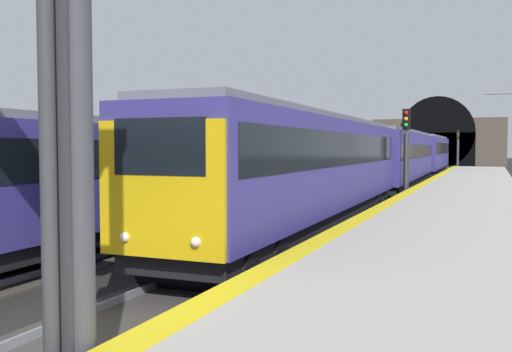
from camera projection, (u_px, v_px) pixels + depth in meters
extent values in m
cube|color=yellow|center=(195.00, 308.00, 7.03)|extent=(112.00, 0.50, 0.01)
cube|color=gray|center=(8.00, 345.00, 8.27)|extent=(160.00, 0.07, 0.15)
cube|color=navy|center=(310.00, 164.00, 19.44)|extent=(19.41, 3.02, 2.96)
cube|color=black|center=(310.00, 149.00, 19.42)|extent=(18.63, 3.04, 1.05)
cube|color=slate|center=(310.00, 118.00, 19.36)|extent=(18.82, 2.60, 0.20)
cube|color=black|center=(310.00, 212.00, 19.53)|extent=(19.02, 2.68, 0.51)
cylinder|color=black|center=(197.00, 270.00, 11.85)|extent=(0.95, 2.56, 0.92)
cylinder|color=black|center=(232.00, 254.00, 13.51)|extent=(0.95, 2.56, 0.92)
cylinder|color=black|center=(350.00, 204.00, 25.58)|extent=(0.95, 2.56, 0.92)
cylinder|color=black|center=(358.00, 200.00, 27.25)|extent=(0.95, 2.56, 0.92)
cube|color=#E5B20F|center=(161.00, 189.00, 10.44)|extent=(0.15, 2.66, 2.56)
cube|color=black|center=(159.00, 147.00, 10.35)|extent=(0.07, 1.94, 1.06)
sphere|color=#F2EACC|center=(196.00, 242.00, 10.15)|extent=(0.20, 0.20, 0.20)
sphere|color=#F2EACC|center=(125.00, 237.00, 10.71)|extent=(0.20, 0.20, 0.20)
cube|color=navy|center=(398.00, 156.00, 37.95)|extent=(19.41, 3.02, 2.96)
cube|color=black|center=(398.00, 151.00, 37.93)|extent=(18.63, 3.04, 0.86)
cube|color=slate|center=(398.00, 132.00, 37.87)|extent=(18.82, 2.60, 0.20)
cube|color=black|center=(398.00, 180.00, 38.03)|extent=(19.02, 2.68, 0.51)
cylinder|color=black|center=(375.00, 195.00, 30.00)|extent=(0.95, 2.56, 0.92)
cylinder|color=black|center=(381.00, 193.00, 31.67)|extent=(0.95, 2.56, 0.92)
cylinder|color=black|center=(410.00, 180.00, 44.43)|extent=(0.95, 2.56, 0.92)
cylinder|color=black|center=(413.00, 178.00, 46.10)|extent=(0.95, 2.56, 0.92)
cube|color=navy|center=(429.00, 153.00, 56.45)|extent=(19.41, 3.02, 2.96)
cube|color=black|center=(429.00, 148.00, 56.43)|extent=(18.63, 3.04, 1.04)
cube|color=slate|center=(429.00, 137.00, 56.37)|extent=(18.82, 2.60, 0.20)
cube|color=black|center=(428.00, 169.00, 56.54)|extent=(19.02, 2.68, 0.51)
cylinder|color=black|center=(420.00, 177.00, 48.89)|extent=(0.95, 2.56, 0.92)
cylinder|color=black|center=(422.00, 176.00, 50.56)|extent=(0.95, 2.56, 0.92)
cylinder|color=black|center=(433.00, 170.00, 62.55)|extent=(0.95, 2.56, 0.92)
cylinder|color=black|center=(435.00, 169.00, 64.21)|extent=(0.95, 2.56, 0.92)
cube|color=navy|center=(34.00, 178.00, 13.77)|extent=(21.01, 3.15, 2.69)
cube|color=black|center=(33.00, 159.00, 13.75)|extent=(20.17, 3.17, 0.94)
cube|color=slate|center=(33.00, 119.00, 13.70)|extent=(20.37, 2.72, 0.20)
cube|color=black|center=(35.00, 240.00, 13.85)|extent=(20.58, 2.81, 0.49)
cylinder|color=black|center=(207.00, 212.00, 22.58)|extent=(0.92, 2.59, 0.88)
cylinder|color=black|center=(185.00, 217.00, 20.91)|extent=(0.92, 2.59, 0.88)
cube|color=yellow|center=(219.00, 169.00, 23.55)|extent=(0.16, 2.69, 2.33)
cube|color=black|center=(219.00, 152.00, 23.56)|extent=(0.07, 1.96, 0.97)
sphere|color=#F2EACC|center=(203.00, 188.00, 23.93)|extent=(0.20, 0.20, 0.20)
sphere|color=#F2EACC|center=(236.00, 189.00, 23.36)|extent=(0.20, 0.20, 0.20)
cube|color=navy|center=(304.00, 160.00, 33.74)|extent=(21.01, 3.15, 2.69)
cube|color=black|center=(304.00, 155.00, 33.72)|extent=(20.17, 3.17, 0.78)
cube|color=slate|center=(304.00, 135.00, 33.66)|extent=(20.37, 2.72, 0.20)
cube|color=black|center=(304.00, 185.00, 33.82)|extent=(20.58, 2.81, 0.49)
cylinder|color=black|center=(339.00, 182.00, 42.27)|extent=(0.92, 2.59, 0.88)
cylinder|color=black|center=(334.00, 183.00, 40.60)|extent=(0.92, 2.59, 0.88)
cylinder|color=black|center=(260.00, 201.00, 27.06)|extent=(0.92, 2.59, 0.88)
cylinder|color=black|center=(246.00, 205.00, 25.39)|extent=(0.92, 2.59, 0.88)
cube|color=navy|center=(374.00, 155.00, 53.70)|extent=(21.01, 3.15, 2.69)
cube|color=black|center=(374.00, 151.00, 53.68)|extent=(20.17, 3.17, 0.95)
cube|color=slate|center=(374.00, 140.00, 53.62)|extent=(20.37, 2.72, 0.20)
cube|color=black|center=(374.00, 171.00, 53.78)|extent=(20.58, 2.81, 0.49)
cylinder|color=black|center=(388.00, 170.00, 62.54)|extent=(0.92, 2.59, 0.88)
cylinder|color=black|center=(386.00, 171.00, 60.87)|extent=(0.92, 2.59, 0.88)
cylinder|color=black|center=(357.00, 178.00, 46.71)|extent=(0.92, 2.59, 0.88)
cylinder|color=black|center=(353.00, 179.00, 45.04)|extent=(0.92, 2.59, 0.88)
cube|color=black|center=(304.00, 126.00, 33.63)|extent=(1.33, 1.70, 0.90)
cylinder|color=#38383D|center=(49.00, 208.00, 5.45)|extent=(0.16, 0.16, 4.90)
cube|color=#38383D|center=(59.00, 206.00, 5.58)|extent=(0.04, 0.28, 4.41)
cylinder|color=#38383D|center=(406.00, 169.00, 28.33)|extent=(0.16, 0.16, 3.88)
cube|color=black|center=(406.00, 119.00, 28.21)|extent=(0.20, 0.38, 1.05)
cube|color=#38383D|center=(406.00, 169.00, 28.46)|extent=(0.04, 0.28, 3.49)
sphere|color=red|center=(406.00, 113.00, 28.07)|extent=(0.20, 0.20, 0.20)
sphere|color=yellow|center=(406.00, 119.00, 28.09)|extent=(0.20, 0.20, 0.20)
sphere|color=green|center=(406.00, 125.00, 28.10)|extent=(0.20, 0.20, 0.20)
cylinder|color=#4C4C54|center=(458.00, 154.00, 72.47)|extent=(0.16, 0.16, 4.16)
cube|color=black|center=(458.00, 134.00, 72.33)|extent=(0.20, 0.38, 1.05)
cube|color=#4C4C54|center=(458.00, 154.00, 72.60)|extent=(0.04, 0.28, 3.75)
sphere|color=red|center=(458.00, 131.00, 72.20)|extent=(0.20, 0.20, 0.20)
sphere|color=yellow|center=(458.00, 134.00, 72.21)|extent=(0.20, 0.20, 0.20)
sphere|color=green|center=(458.00, 136.00, 72.23)|extent=(0.20, 0.20, 0.20)
cylinder|color=#3F3F47|center=(78.00, 79.00, 5.62)|extent=(0.28, 0.28, 7.42)
cube|color=#51473D|center=(438.00, 142.00, 91.44)|extent=(2.74, 20.69, 7.60)
cube|color=black|center=(437.00, 149.00, 90.19)|extent=(0.12, 11.59, 5.32)
cylinder|color=black|center=(437.00, 133.00, 90.05)|extent=(0.12, 11.59, 11.59)
cylinder|color=#595B60|center=(500.00, 94.00, 44.05)|extent=(0.08, 2.27, 0.08)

